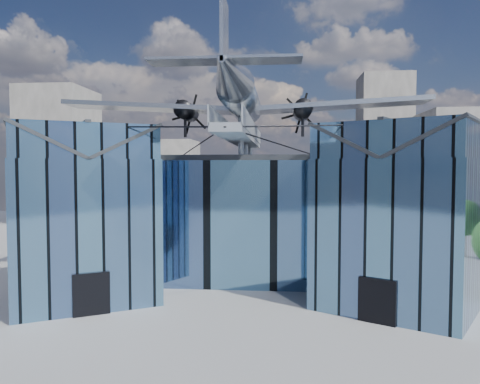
{
  "coord_description": "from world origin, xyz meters",
  "views": [
    {
      "loc": [
        2.95,
        -31.54,
        8.96
      ],
      "look_at": [
        0.0,
        2.0,
        7.2
      ],
      "focal_mm": 35.0,
      "sensor_mm": 36.0,
      "label": 1
    }
  ],
  "objects": [
    {
      "name": "ground_plane",
      "position": [
        0.0,
        0.0,
        0.0
      ],
      "size": [
        120.0,
        120.0,
        0.0
      ],
      "primitive_type": "plane",
      "color": "gray"
    },
    {
      "name": "bg_towers",
      "position": [
        1.45,
        50.49,
        10.01
      ],
      "size": [
        77.0,
        24.5,
        26.0
      ],
      "color": "gray",
      "rests_on": "ground"
    },
    {
      "name": "museum",
      "position": [
        0.0,
        5.82,
        5.54
      ],
      "size": [
        32.88,
        24.5,
        17.6
      ],
      "color": "teal",
      "rests_on": "ground"
    }
  ]
}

